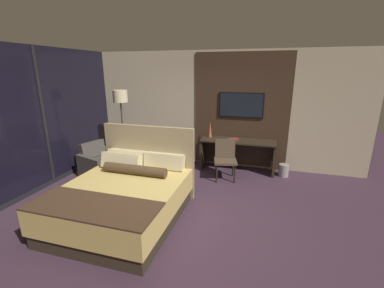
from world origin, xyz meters
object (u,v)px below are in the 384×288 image
desk_chair (225,156)px  vase_tall (210,129)px  armchair_by_window (102,164)px  waste_bin (284,170)px  floor_lamp (121,103)px  bed (125,197)px  desk (238,149)px  tv (241,105)px  book (234,139)px

desk_chair → vase_tall: bearing=113.8°
armchair_by_window → waste_bin: 4.18m
floor_lamp → armchair_by_window: bearing=-108.4°
bed → vase_tall: size_ratio=5.50×
desk → tv: 1.06m
desk_chair → tv: bearing=61.9°
desk_chair → armchair_by_window: 2.84m
desk_chair → waste_bin: bearing=6.4°
book → waste_bin: size_ratio=0.87×
desk → waste_bin: desk is taller
armchair_by_window → book: bearing=-50.4°
desk → book: 0.28m
vase_tall → armchair_by_window: bearing=-150.5°
tv → desk_chair: 1.32m
vase_tall → waste_bin: vase_tall is taller
desk → bed: bearing=-119.9°
waste_bin → bed: bearing=-135.7°
desk_chair → book: size_ratio=3.60×
armchair_by_window → bed: bearing=-117.5°
waste_bin → desk: bearing=173.9°
waste_bin → armchair_by_window: bearing=-164.9°
armchair_by_window → vase_tall: (2.26, 1.28, 0.69)m
bed → desk_chair: 2.44m
bed → desk_chair: (1.30, 2.06, 0.15)m
armchair_by_window → book: size_ratio=4.04×
tv → floor_lamp: 2.86m
tv → waste_bin: (1.07, -0.34, -1.40)m
desk → desk_chair: (-0.21, -0.57, 0.01)m
floor_lamp → book: bearing=11.3°
bed → waste_bin: size_ratio=7.48×
tv → desk_chair: size_ratio=1.20×
tv → waste_bin: size_ratio=3.75×
bed → vase_tall: (0.81, 2.71, 0.58)m
floor_lamp → waste_bin: size_ratio=6.75×
book → bed: bearing=-118.3°
tv → floor_lamp: (-2.75, -0.78, 0.05)m
vase_tall → waste_bin: (1.77, -0.19, -0.80)m
desk → tv: (-0.00, 0.23, 1.03)m
desk → book: (-0.11, -0.02, 0.26)m
tv → armchair_by_window: 3.54m
armchair_by_window → tv: bearing=-47.1°
vase_tall → tv: bearing=12.2°
waste_bin → desk_chair: bearing=-160.2°
desk_chair → vase_tall: 0.92m
desk → vase_tall: (-0.70, 0.08, 0.43)m
floor_lamp → book: size_ratio=7.77×
desk_chair → floor_lamp: 2.76m
tv → book: 0.82m
armchair_by_window → waste_bin: armchair_by_window is taller
desk → vase_tall: bearing=173.8°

